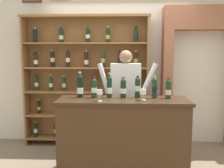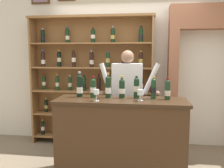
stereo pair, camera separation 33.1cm
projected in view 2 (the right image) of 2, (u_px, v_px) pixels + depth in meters
The scene contains 14 objects.
back_wall at pixel (125, 47), 4.42m from camera, with size 12.00×0.19×3.45m.
wine_shelf at pixel (92, 77), 4.33m from camera, with size 2.19×0.31×2.26m.
archway_doorway at pixel (208, 67), 4.13m from camera, with size 1.33×0.45×2.40m.
tasting_counter at pixel (121, 138), 3.19m from camera, with size 1.68×0.57×1.04m.
shopkeeper at pixel (127, 93), 3.64m from camera, with size 0.91×0.22×1.66m.
tasting_bottle_prosecco at pixel (80, 86), 3.29m from camera, with size 0.08×0.08×0.34m.
tasting_bottle_chianti at pixel (93, 87), 3.25m from camera, with size 0.07×0.07×0.29m.
tasting_bottle_super_tuscan at pixel (108, 87), 3.22m from camera, with size 0.07×0.07×0.34m.
tasting_bottle_brunello at pixel (122, 88), 3.21m from camera, with size 0.08×0.08×0.30m.
tasting_bottle_riserva at pixel (136, 87), 3.20m from camera, with size 0.07×0.07×0.29m.
tasting_bottle_rosso at pixel (154, 88), 3.14m from camera, with size 0.07×0.07×0.30m.
tasting_bottle_vin_santo at pixel (168, 89), 3.10m from camera, with size 0.07×0.07×0.27m.
wine_glass_left at pixel (96, 93), 3.00m from camera, with size 0.07×0.07×0.15m.
wine_glass_spare at pixel (140, 93), 3.02m from camera, with size 0.08×0.08×0.14m.
Camera 2 is at (0.41, -3.07, 1.62)m, focal length 39.24 mm.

